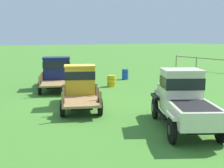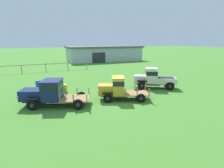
{
  "view_description": "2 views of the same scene",
  "coord_description": "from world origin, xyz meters",
  "px_view_note": "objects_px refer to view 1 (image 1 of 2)",
  "views": [
    {
      "loc": [
        13.3,
        -5.66,
        3.45
      ],
      "look_at": [
        0.49,
        1.75,
        1.0
      ],
      "focal_mm": 45.0,
      "sensor_mm": 36.0,
      "label": 1
    },
    {
      "loc": [
        -6.01,
        -13.6,
        5.2
      ],
      "look_at": [
        0.49,
        1.75,
        1.0
      ],
      "focal_mm": 28.0,
      "sensor_mm": 36.0,
      "label": 2
    }
  ],
  "objects_px": {
    "vintage_truck_foreground_near": "(57,71)",
    "oil_drum_near_fence": "(111,81)",
    "vintage_truck_second_in_line": "(80,85)",
    "vintage_truck_midrow_center": "(183,99)",
    "oil_drum_beside_row": "(125,74)"
  },
  "relations": [
    {
      "from": "vintage_truck_second_in_line",
      "to": "vintage_truck_midrow_center",
      "type": "relative_size",
      "value": 1.01
    },
    {
      "from": "vintage_truck_second_in_line",
      "to": "vintage_truck_midrow_center",
      "type": "xyz_separation_m",
      "value": [
        5.31,
        1.96,
        0.08
      ]
    },
    {
      "from": "oil_drum_beside_row",
      "to": "vintage_truck_midrow_center",
      "type": "bearing_deg",
      "value": -22.78
    },
    {
      "from": "vintage_truck_second_in_line",
      "to": "oil_drum_beside_row",
      "type": "bearing_deg",
      "value": 133.18
    },
    {
      "from": "vintage_truck_foreground_near",
      "to": "vintage_truck_midrow_center",
      "type": "distance_m",
      "value": 11.04
    },
    {
      "from": "vintage_truck_second_in_line",
      "to": "oil_drum_beside_row",
      "type": "relative_size",
      "value": 5.57
    },
    {
      "from": "oil_drum_beside_row",
      "to": "vintage_truck_foreground_near",
      "type": "bearing_deg",
      "value": -82.34
    },
    {
      "from": "vintage_truck_foreground_near",
      "to": "vintage_truck_second_in_line",
      "type": "distance_m",
      "value": 5.71
    },
    {
      "from": "vintage_truck_midrow_center",
      "to": "oil_drum_near_fence",
      "type": "xyz_separation_m",
      "value": [
        -9.38,
        2.24,
        -0.74
      ]
    },
    {
      "from": "vintage_truck_midrow_center",
      "to": "oil_drum_beside_row",
      "type": "relative_size",
      "value": 5.54
    },
    {
      "from": "oil_drum_beside_row",
      "to": "oil_drum_near_fence",
      "type": "relative_size",
      "value": 1.06
    },
    {
      "from": "vintage_truck_foreground_near",
      "to": "oil_drum_beside_row",
      "type": "distance_m",
      "value": 6.27
    },
    {
      "from": "vintage_truck_foreground_near",
      "to": "oil_drum_near_fence",
      "type": "relative_size",
      "value": 7.17
    },
    {
      "from": "oil_drum_beside_row",
      "to": "vintage_truck_second_in_line",
      "type": "bearing_deg",
      "value": -46.82
    },
    {
      "from": "vintage_truck_foreground_near",
      "to": "oil_drum_near_fence",
      "type": "distance_m",
      "value": 3.87
    }
  ]
}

